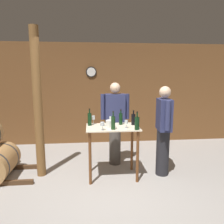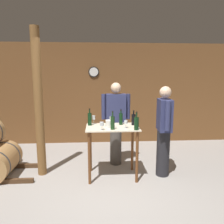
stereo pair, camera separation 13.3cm
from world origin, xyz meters
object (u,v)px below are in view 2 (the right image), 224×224
wine_glass_near_left (94,118)px  wine_glass_near_right (111,119)px  wine_bottle_center (121,119)px  wooden_post (39,104)px  wine_glass_far_side (126,122)px  wine_bottle_far_left (90,119)px  wine_bottle_left (113,122)px  wine_glass_near_center (102,124)px  person_host (164,129)px  person_visitor_with_scarf (116,122)px  ice_bucket (110,124)px  wine_bottle_right (136,123)px  wine_bottle_far_right (134,119)px

wine_glass_near_left → wine_glass_near_right: (0.33, 0.01, -0.02)m
wine_bottle_center → wine_glass_near_left: wine_bottle_center is taller
wooden_post → wine_glass_far_side: bearing=-11.3°
wine_glass_near_left → wine_glass_near_right: bearing=2.2°
wine_bottle_far_left → wine_bottle_left: size_ratio=0.99×
wine_glass_near_left → wine_glass_near_center: 0.48m
person_host → person_visitor_with_scarf: 1.02m
ice_bucket → person_host: size_ratio=0.09×
wine_glass_near_center → wine_bottle_left: bearing=9.8°
ice_bucket → person_host: 1.00m
wine_glass_near_right → ice_bucket: (-0.04, -0.27, -0.04)m
wooden_post → person_visitor_with_scarf: (1.44, 0.40, -0.44)m
wine_bottle_center → wine_glass_near_left: bearing=171.4°
wine_bottle_center → wine_glass_near_center: bearing=-133.3°
wine_glass_near_left → wine_glass_near_center: wine_glass_near_left is taller
wine_bottle_far_left → wine_bottle_right: same height
wine_bottle_left → wine_bottle_far_right: wine_bottle_left is taller
wine_glass_near_right → wooden_post: bearing=-177.9°
wine_bottle_far_left → ice_bucket: (0.36, -0.17, -0.06)m
wine_glass_near_left → wine_bottle_left: bearing=-52.9°
wine_bottle_far_right → wine_bottle_left: bearing=-142.7°
wine_bottle_far_left → wine_bottle_left: (0.40, -0.34, -0.00)m
wine_bottle_left → wine_glass_near_left: (-0.33, 0.43, -0.00)m
wooden_post → wine_glass_near_left: wooden_post is taller
wine_bottle_right → wine_glass_near_center: wine_bottle_right is taller
wine_glass_far_side → wine_bottle_far_right: bearing=53.2°
wine_bottle_far_left → wine_glass_near_left: (0.07, 0.09, -0.00)m
wine_glass_near_right → wine_bottle_left: bearing=-90.3°
person_visitor_with_scarf → wine_bottle_left: bearing=-98.7°
wooden_post → wine_bottle_far_right: 1.75m
wine_bottle_far_left → wine_bottle_center: 0.58m
wine_glass_near_right → person_host: size_ratio=0.08×
wine_bottle_right → wine_bottle_far_right: bearing=88.3°
wine_bottle_far_left → wine_glass_near_left: wine_bottle_far_left is taller
wine_glass_far_side → ice_bucket: (-0.28, 0.09, -0.04)m
wooden_post → wine_bottle_right: (1.72, -0.45, -0.28)m
wine_bottle_center → wine_bottle_far_right: bearing=-10.3°
wine_bottle_right → ice_bucket: wine_bottle_right is taller
wine_glass_far_side → person_host: (0.72, 0.12, -0.17)m
wine_bottle_far_left → wine_bottle_center: size_ratio=1.09×
wine_bottle_far_right → person_visitor_with_scarf: 0.58m
wine_glass_near_left → person_host: (1.28, -0.23, -0.19)m
wine_bottle_left → person_visitor_with_scarf: 0.82m
wine_glass_near_center → wine_glass_near_right: (0.19, 0.48, -0.00)m
wine_bottle_left → wine_bottle_right: 0.40m
wine_bottle_left → wine_bottle_right: bearing=-7.8°
wine_bottle_far_left → wine_glass_near_right: bearing=14.4°
person_host → wine_glass_near_left: bearing=169.9°
wine_glass_far_side → person_visitor_with_scarf: bearing=99.3°
wine_bottle_center → wooden_post: bearing=178.4°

